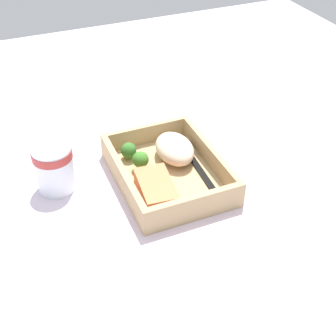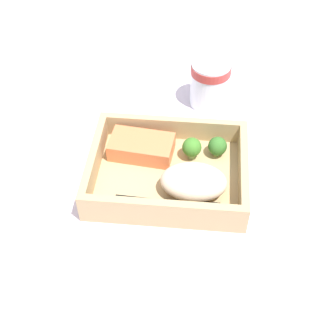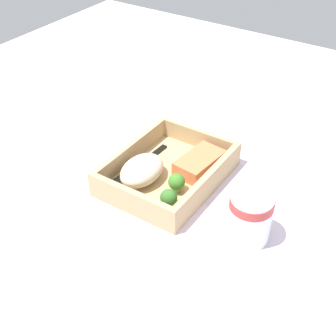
# 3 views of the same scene
# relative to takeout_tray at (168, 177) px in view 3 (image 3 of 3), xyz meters

# --- Properties ---
(ground_plane) EXTENTS (1.60, 1.60, 0.02)m
(ground_plane) POSITION_rel_takeout_tray_xyz_m (0.00, 0.00, -0.02)
(ground_plane) COLOR silver
(takeout_tray) EXTENTS (0.24, 0.19, 0.01)m
(takeout_tray) POSITION_rel_takeout_tray_xyz_m (0.00, 0.00, 0.00)
(takeout_tray) COLOR tan
(takeout_tray) RESTS_ON ground_plane
(tray_rim) EXTENTS (0.24, 0.19, 0.04)m
(tray_rim) POSITION_rel_takeout_tray_xyz_m (0.00, 0.00, 0.03)
(tray_rim) COLOR tan
(tray_rim) RESTS_ON takeout_tray
(salmon_fillet) EXTENTS (0.11, 0.07, 0.03)m
(salmon_fillet) POSITION_rel_takeout_tray_xyz_m (-0.05, 0.04, 0.02)
(salmon_fillet) COLOR #E77346
(salmon_fillet) RESTS_ON takeout_tray
(mashed_potatoes) EXTENTS (0.10, 0.07, 0.05)m
(mashed_potatoes) POSITION_rel_takeout_tray_xyz_m (0.04, -0.03, 0.03)
(mashed_potatoes) COLOR beige
(mashed_potatoes) RESTS_ON takeout_tray
(broccoli_floret_1) EXTENTS (0.03, 0.03, 0.03)m
(broccoli_floret_1) POSITION_rel_takeout_tray_xyz_m (0.08, 0.05, 0.02)
(broccoli_floret_1) COLOR #7C9C50
(broccoli_floret_1) RESTS_ON takeout_tray
(broccoli_floret_2) EXTENTS (0.03, 0.03, 0.04)m
(broccoli_floret_2) POSITION_rel_takeout_tray_xyz_m (0.03, 0.04, 0.03)
(broccoli_floret_2) COLOR #7B9958
(broccoli_floret_2) RESTS_ON takeout_tray
(fork) EXTENTS (0.16, 0.02, 0.00)m
(fork) POSITION_rel_takeout_tray_xyz_m (0.02, -0.06, 0.01)
(fork) COLOR black
(fork) RESTS_ON takeout_tray
(paper_cup) EXTENTS (0.07, 0.07, 0.09)m
(paper_cup) POSITION_rel_takeout_tray_xyz_m (0.06, 0.20, 0.04)
(paper_cup) COLOR white
(paper_cup) RESTS_ON ground_plane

